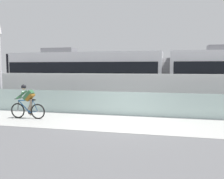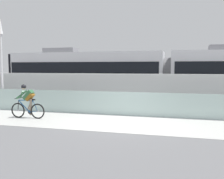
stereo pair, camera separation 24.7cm
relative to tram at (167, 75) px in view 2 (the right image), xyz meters
name	(u,v)px [view 2 (the right image)]	position (x,y,z in m)	size (l,w,h in m)	color
ground_plane	(121,124)	(-1.63, -6.85, -1.89)	(200.00, 200.00, 0.00)	slate
bike_path_deck	(121,123)	(-1.63, -6.85, -1.89)	(32.00, 3.20, 0.01)	beige
glass_parapet	(129,104)	(-1.63, -5.00, -1.30)	(32.00, 0.05, 1.19)	#ADC6C1
concrete_barrier_wall	(135,92)	(-1.63, -3.20, -0.87)	(32.00, 0.36, 2.05)	silver
tram_rail_near	(141,104)	(-1.63, -0.72, -1.89)	(32.00, 0.08, 0.01)	#595654
tram_rail_far	(144,101)	(-1.63, 0.72, -1.89)	(32.00, 0.08, 0.01)	#595654
tram	(167,75)	(0.00, 0.00, 0.00)	(22.56, 2.54, 3.81)	silver
cyclist_on_bike	(28,102)	(-6.15, -6.85, -1.11)	(1.77, 0.58, 1.61)	black
lamp_post_antenna	(1,52)	(-9.17, -4.70, 1.40)	(0.28, 0.28, 5.20)	gray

